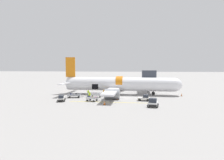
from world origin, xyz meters
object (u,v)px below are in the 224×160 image
(ground_crew_loader_a, at_px, (88,93))
(ground_crew_loader_b, at_px, (110,92))
(baggage_tug_lead, at_px, (144,98))
(baggage_cart_queued, at_px, (74,96))
(ground_crew_driver, at_px, (90,95))
(baggage_cart_loading, at_px, (95,95))
(baggage_cart_empty, at_px, (92,99))
(baggage_tug_rear, at_px, (61,98))
(baggage_tug_mid, at_px, (153,103))
(ground_crew_supervisor, at_px, (104,92))
(airplane, at_px, (118,84))

(ground_crew_loader_a, relative_size, ground_crew_loader_b, 0.89)
(baggage_tug_lead, distance_m, ground_crew_loader_a, 15.24)
(baggage_cart_queued, height_order, ground_crew_loader_a, ground_crew_loader_a)
(ground_crew_driver, bearing_deg, baggage_cart_loading, 77.12)
(baggage_tug_lead, bearing_deg, baggage_cart_queued, 174.28)
(baggage_cart_empty, relative_size, ground_crew_loader_a, 2.05)
(baggage_cart_queued, bearing_deg, ground_crew_loader_a, 48.67)
(baggage_cart_queued, relative_size, ground_crew_loader_b, 2.27)
(ground_crew_loader_a, distance_m, ground_crew_driver, 5.00)
(baggage_tug_lead, xyz_separation_m, baggage_cart_queued, (-17.17, 1.72, -0.12))
(baggage_tug_rear, bearing_deg, baggage_cart_loading, 43.50)
(baggage_tug_mid, distance_m, ground_crew_loader_a, 19.09)
(baggage_tug_mid, height_order, ground_crew_supervisor, ground_crew_supervisor)
(baggage_tug_rear, distance_m, ground_crew_supervisor, 11.79)
(baggage_tug_rear, xyz_separation_m, ground_crew_driver, (5.63, 3.15, 0.36))
(ground_crew_loader_b, bearing_deg, ground_crew_supervisor, 163.85)
(ground_crew_driver, bearing_deg, ground_crew_loader_a, 109.46)
(baggage_tug_lead, bearing_deg, ground_crew_loader_a, 161.66)
(airplane, distance_m, ground_crew_loader_b, 4.15)
(baggage_tug_rear, distance_m, baggage_cart_empty, 6.88)
(baggage_tug_lead, height_order, ground_crew_loader_a, ground_crew_loader_a)
(airplane, relative_size, ground_crew_loader_b, 18.26)
(baggage_tug_lead, xyz_separation_m, baggage_cart_loading, (-12.16, 2.87, -0.03))
(airplane, relative_size, ground_crew_loader_a, 20.43)
(baggage_cart_queued, bearing_deg, baggage_tug_lead, -5.72)
(baggage_cart_queued, relative_size, ground_crew_loader_a, 2.54)
(ground_crew_driver, bearing_deg, baggage_tug_rear, -150.75)
(baggage_tug_rear, xyz_separation_m, ground_crew_loader_b, (9.68, 8.15, 0.36))
(baggage_cart_loading, relative_size, baggage_cart_queued, 1.00)
(ground_crew_driver, bearing_deg, baggage_cart_queued, 159.42)
(ground_crew_loader_a, height_order, ground_crew_supervisor, ground_crew_supervisor)
(airplane, height_order, baggage_tug_lead, airplane)
(baggage_tug_mid, distance_m, baggage_cart_queued, 20.03)
(baggage_tug_rear, relative_size, baggage_cart_queued, 0.83)
(airplane, xyz_separation_m, ground_crew_supervisor, (-3.48, -2.76, -1.91))
(ground_crew_loader_b, bearing_deg, baggage_tug_rear, -139.88)
(airplane, bearing_deg, ground_crew_loader_b, -119.32)
(baggage_cart_empty, distance_m, ground_crew_loader_b, 7.73)
(baggage_tug_rear, xyz_separation_m, baggage_cart_queued, (1.26, 4.79, -0.13))
(baggage_tug_lead, distance_m, baggage_tug_mid, 6.01)
(baggage_tug_lead, bearing_deg, baggage_cart_empty, -169.82)
(baggage_tug_lead, height_order, baggage_tug_rear, baggage_tug_rear)
(baggage_tug_lead, height_order, baggage_cart_loading, baggage_tug_lead)
(baggage_tug_mid, bearing_deg, baggage_tug_lead, 103.22)
(ground_crew_loader_b, bearing_deg, baggage_cart_queued, -158.23)
(baggage_cart_queued, height_order, ground_crew_loader_b, ground_crew_loader_b)
(ground_crew_driver, distance_m, ground_crew_supervisor, 5.98)
(baggage_tug_rear, distance_m, ground_crew_loader_a, 8.81)
(baggage_cart_loading, relative_size, ground_crew_supervisor, 2.46)
(baggage_tug_rear, bearing_deg, baggage_cart_empty, 8.25)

